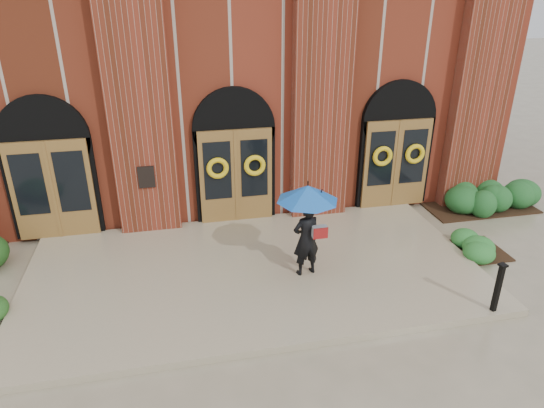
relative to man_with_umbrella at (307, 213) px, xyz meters
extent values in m
plane|color=gray|center=(-1.07, 0.27, -1.61)|extent=(90.00, 90.00, 0.00)
cube|color=gray|center=(-1.07, 0.42, -1.53)|extent=(10.00, 5.30, 0.15)
cube|color=maroon|center=(-1.07, 9.17, 1.89)|extent=(16.00, 12.00, 7.00)
cube|color=black|center=(-3.32, 2.74, 0.04)|extent=(0.40, 0.05, 0.55)
cube|color=maroon|center=(-3.32, 2.99, 1.89)|extent=(1.50, 0.45, 7.00)
cube|color=maroon|center=(1.18, 2.99, 1.89)|extent=(1.50, 0.45, 7.00)
cube|color=maroon|center=(5.68, 2.99, 1.89)|extent=(1.50, 0.45, 7.00)
cube|color=brown|center=(-5.57, 2.98, -0.21)|extent=(1.90, 0.10, 2.50)
cylinder|color=black|center=(-5.57, 3.12, 1.04)|extent=(2.10, 0.22, 2.10)
cube|color=brown|center=(-1.07, 2.98, -0.21)|extent=(1.90, 0.10, 2.50)
cylinder|color=black|center=(-1.07, 3.12, 1.04)|extent=(2.10, 0.22, 2.10)
cube|color=brown|center=(3.43, 2.98, -0.21)|extent=(1.90, 0.10, 2.50)
cylinder|color=black|center=(3.43, 3.12, 1.04)|extent=(2.10, 0.22, 2.10)
torus|color=yellow|center=(-1.55, 2.86, 0.09)|extent=(0.57, 0.13, 0.57)
torus|color=yellow|center=(-0.59, 2.86, 0.09)|extent=(0.57, 0.13, 0.57)
torus|color=yellow|center=(2.95, 2.86, 0.09)|extent=(0.57, 0.13, 0.57)
torus|color=yellow|center=(3.91, 2.86, 0.09)|extent=(0.57, 0.13, 0.57)
imported|color=black|center=(0.00, 0.00, -0.61)|extent=(0.68, 0.52, 1.68)
cone|color=#1657B1|center=(0.00, 0.00, 0.46)|extent=(1.54, 1.54, 0.34)
cylinder|color=black|center=(0.05, -0.05, 0.01)|extent=(0.02, 0.02, 0.57)
cube|color=#9C9FA1|center=(0.24, -0.13, -0.39)|extent=(0.34, 0.22, 0.25)
cube|color=maroon|center=(0.24, -0.22, -0.39)|extent=(0.31, 0.09, 0.25)
cube|color=black|center=(3.23, -2.08, -0.95)|extent=(0.11, 0.11, 1.00)
cube|color=black|center=(3.23, -2.08, -0.43)|extent=(0.16, 0.16, 0.04)
ellipsoid|color=#1B4E20|center=(6.00, 2.47, -1.24)|extent=(2.86, 1.14, 0.73)
ellipsoid|color=#246527|center=(4.37, 0.27, -1.39)|extent=(1.25, 1.07, 0.44)
camera|label=1|loc=(-2.64, -8.77, 4.36)|focal=32.00mm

